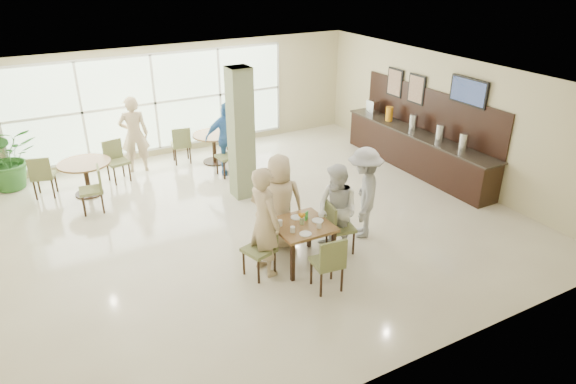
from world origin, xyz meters
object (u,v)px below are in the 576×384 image
round_table_right (214,141)px  potted_plant (8,158)px  round_table_left (85,170)px  teen_right (337,210)px  buffet_counter (417,148)px  teen_far (280,202)px  adult_a (227,138)px  teen_standing (364,193)px  adult_standing (134,135)px  adult_b (244,124)px  teen_left (264,221)px  main_table (302,229)px

round_table_right → potted_plant: (-4.56, 0.75, 0.15)m
round_table_left → teen_right: teen_right is taller
buffet_counter → teen_far: bearing=-161.2°
teen_right → adult_a: bearing=171.6°
teen_right → teen_standing: size_ratio=0.95×
adult_standing → potted_plant: bearing=2.8°
round_table_right → adult_standing: size_ratio=0.56×
teen_standing → adult_b: size_ratio=1.02×
teen_right → adult_b: 5.14m
teen_left → adult_a: 4.35m
main_table → teen_right: bearing=1.7°
teen_standing → adult_b: teen_standing is taller
potted_plant → teen_standing: teen_standing is taller
main_table → teen_right: 0.74m
round_table_left → teen_left: 5.02m
adult_b → adult_standing: adult_standing is taller
adult_a → adult_b: (0.83, 0.85, -0.02)m
round_table_right → buffet_counter: 4.99m
buffet_counter → teen_far: 4.86m
adult_a → adult_b: bearing=61.0°
teen_left → adult_a: (1.10, 4.20, -0.07)m
potted_plant → teen_far: 6.56m
round_table_right → teen_far: teen_far is taller
main_table → adult_b: (1.29, 5.13, 0.19)m
teen_far → adult_a: (0.50, 3.59, -0.00)m
buffet_counter → teen_standing: size_ratio=2.72×
teen_left → teen_standing: bearing=-94.6°
round_table_left → adult_a: 3.20m
teen_far → buffet_counter: bearing=-143.0°
main_table → adult_a: 4.32m
round_table_right → adult_a: (0.03, -0.79, 0.30)m
potted_plant → teen_right: (4.85, -5.81, 0.11)m
potted_plant → adult_a: adult_a is taller
round_table_right → teen_standing: size_ratio=0.61×
teen_far → teen_standing: size_ratio=1.00×
round_table_right → teen_far: bearing=-96.1°
teen_right → adult_standing: 5.83m
teen_left → adult_standing: teen_left is taller
teen_right → adult_b: size_ratio=0.97×
teen_left → teen_right: 1.37m
main_table → buffet_counter: (4.55, 2.27, -0.10)m
teen_right → adult_b: adult_b is taller
round_table_left → teen_standing: size_ratio=0.64×
round_table_right → teen_right: size_ratio=0.64×
round_table_left → buffet_counter: 7.64m
main_table → adult_standing: bearing=104.6°
teen_right → main_table: bearing=-100.2°
teen_right → potted_plant: bearing=-152.0°
teen_far → adult_b: (1.33, 4.43, -0.02)m
teen_standing → adult_standing: (-2.91, 5.15, 0.06)m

